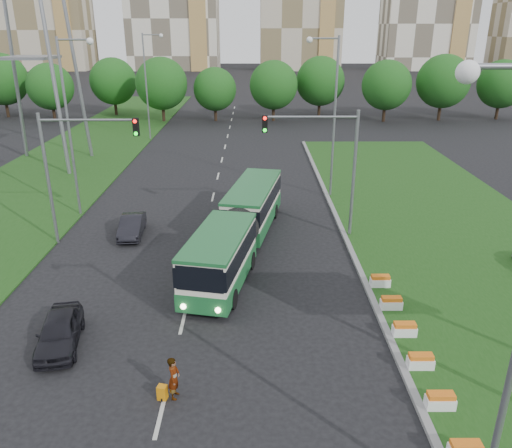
{
  "coord_description": "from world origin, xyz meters",
  "views": [
    {
      "loc": [
        0.24,
        -19.6,
        12.45
      ],
      "look_at": [
        0.36,
        5.48,
        2.6
      ],
      "focal_mm": 35.0,
      "sensor_mm": 36.0,
      "label": 1
    }
  ],
  "objects_px": {
    "traffic_mast_left": "(73,159)",
    "pedestrian": "(174,378)",
    "traffic_mast_median": "(329,154)",
    "car_left_near": "(59,331)",
    "car_left_far": "(132,226)",
    "shopping_trolley": "(162,393)",
    "articulated_bus": "(237,226)"
  },
  "relations": [
    {
      "from": "traffic_mast_left",
      "to": "pedestrian",
      "type": "xyz_separation_m",
      "value": [
        7.76,
        -14.04,
        -4.52
      ]
    },
    {
      "from": "traffic_mast_left",
      "to": "pedestrian",
      "type": "height_order",
      "value": "traffic_mast_left"
    },
    {
      "from": "traffic_mast_median",
      "to": "car_left_near",
      "type": "xyz_separation_m",
      "value": [
        -12.67,
        -11.85,
        -4.67
      ]
    },
    {
      "from": "traffic_mast_median",
      "to": "car_left_far",
      "type": "relative_size",
      "value": 2.05
    },
    {
      "from": "traffic_mast_left",
      "to": "car_left_near",
      "type": "relative_size",
      "value": 1.99
    },
    {
      "from": "traffic_mast_left",
      "to": "shopping_trolley",
      "type": "bearing_deg",
      "value": -62.65
    },
    {
      "from": "pedestrian",
      "to": "articulated_bus",
      "type": "bearing_deg",
      "value": -2.2
    },
    {
      "from": "car_left_near",
      "to": "pedestrian",
      "type": "distance_m",
      "value": 6.16
    },
    {
      "from": "articulated_bus",
      "to": "pedestrian",
      "type": "height_order",
      "value": "articulated_bus"
    },
    {
      "from": "traffic_mast_median",
      "to": "car_left_near",
      "type": "height_order",
      "value": "traffic_mast_median"
    },
    {
      "from": "car_left_far",
      "to": "traffic_mast_left",
      "type": "bearing_deg",
      "value": -161.61
    },
    {
      "from": "traffic_mast_median",
      "to": "pedestrian",
      "type": "relative_size",
      "value": 4.8
    },
    {
      "from": "traffic_mast_median",
      "to": "car_left_far",
      "type": "height_order",
      "value": "traffic_mast_median"
    },
    {
      "from": "traffic_mast_median",
      "to": "pedestrian",
      "type": "bearing_deg",
      "value": -116.19
    },
    {
      "from": "car_left_far",
      "to": "pedestrian",
      "type": "relative_size",
      "value": 2.34
    },
    {
      "from": "traffic_mast_left",
      "to": "car_left_near",
      "type": "bearing_deg",
      "value": -77.07
    },
    {
      "from": "traffic_mast_median",
      "to": "car_left_far",
      "type": "distance_m",
      "value": 13.24
    },
    {
      "from": "traffic_mast_left",
      "to": "car_left_far",
      "type": "distance_m",
      "value": 5.59
    },
    {
      "from": "articulated_bus",
      "to": "pedestrian",
      "type": "bearing_deg",
      "value": -86.98
    },
    {
      "from": "traffic_mast_median",
      "to": "articulated_bus",
      "type": "bearing_deg",
      "value": -157.08
    },
    {
      "from": "car_left_far",
      "to": "shopping_trolley",
      "type": "relative_size",
      "value": 6.97
    },
    {
      "from": "car_left_far",
      "to": "shopping_trolley",
      "type": "distance_m",
      "value": 15.99
    },
    {
      "from": "articulated_bus",
      "to": "car_left_far",
      "type": "distance_m",
      "value": 7.37
    },
    {
      "from": "car_left_near",
      "to": "car_left_far",
      "type": "bearing_deg",
      "value": 78.39
    },
    {
      "from": "articulated_bus",
      "to": "car_left_near",
      "type": "distance_m",
      "value": 11.95
    },
    {
      "from": "articulated_bus",
      "to": "shopping_trolley",
      "type": "bearing_deg",
      "value": -88.79
    },
    {
      "from": "car_left_near",
      "to": "shopping_trolley",
      "type": "relative_size",
      "value": 7.16
    },
    {
      "from": "shopping_trolley",
      "to": "pedestrian",
      "type": "bearing_deg",
      "value": 28.42
    },
    {
      "from": "articulated_bus",
      "to": "shopping_trolley",
      "type": "height_order",
      "value": "articulated_bus"
    },
    {
      "from": "pedestrian",
      "to": "traffic_mast_left",
      "type": "bearing_deg",
      "value": 35.19
    },
    {
      "from": "articulated_bus",
      "to": "pedestrian",
      "type": "xyz_separation_m",
      "value": [
        -1.9,
        -12.72,
        -0.76
      ]
    },
    {
      "from": "traffic_mast_left",
      "to": "shopping_trolley",
      "type": "xyz_separation_m",
      "value": [
        7.32,
        -14.16,
        -5.07
      ]
    }
  ]
}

